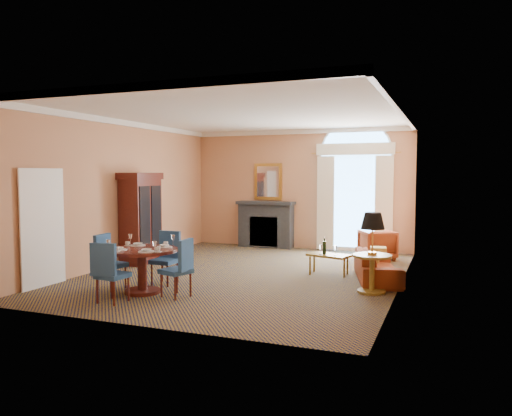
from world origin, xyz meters
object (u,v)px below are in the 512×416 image
at_px(dining_table, 142,260).
at_px(sofa, 377,266).
at_px(coffee_table, 328,255).
at_px(armoire, 141,219).
at_px(side_table, 372,243).
at_px(armchair, 377,245).

xyz_separation_m(dining_table, sofa, (3.57, 2.49, -0.29)).
bearing_deg(coffee_table, dining_table, -118.25).
bearing_deg(dining_table, sofa, 34.87).
relative_size(dining_table, sofa, 0.65).
height_order(dining_table, coffee_table, dining_table).
relative_size(armoire, side_table, 1.52).
xyz_separation_m(coffee_table, side_table, (1.04, -1.22, 0.47)).
height_order(dining_table, side_table, side_table).
distance_m(coffee_table, side_table, 1.66).
distance_m(dining_table, armchair, 5.83).
xyz_separation_m(armoire, sofa, (5.27, 0.04, -0.71)).
distance_m(dining_table, coffee_table, 3.71).
bearing_deg(dining_table, armchair, 56.11).
distance_m(armchair, side_table, 3.46).
bearing_deg(sofa, dining_table, 109.98).
height_order(armoire, sofa, armoire).
xyz_separation_m(dining_table, side_table, (3.62, 1.44, 0.30)).
distance_m(dining_table, side_table, 3.91).
height_order(armchair, coffee_table, coffee_table).
relative_size(armoire, dining_table, 1.69).
distance_m(armoire, armchair, 5.53).
bearing_deg(armchair, side_table, 67.86).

